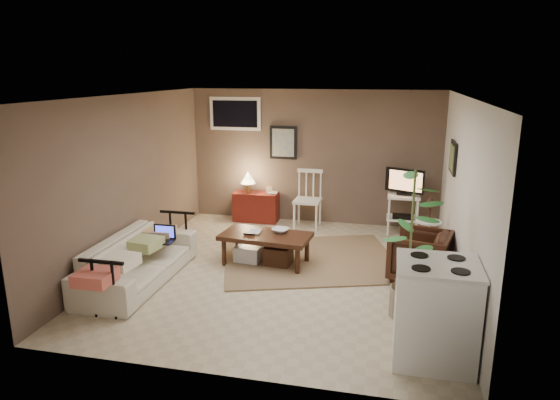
% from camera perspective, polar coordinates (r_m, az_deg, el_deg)
% --- Properties ---
extents(floor, '(5.00, 5.00, 0.00)m').
position_cam_1_polar(floor, '(7.00, 0.43, -8.22)').
color(floor, '#C1B293').
rests_on(floor, ground).
extents(art_back, '(0.50, 0.03, 0.60)m').
position_cam_1_polar(art_back, '(9.07, 0.38, 6.57)').
color(art_back, black).
extents(art_right, '(0.03, 0.60, 0.45)m').
position_cam_1_polar(art_right, '(7.50, 19.17, 4.63)').
color(art_right, black).
extents(window, '(0.96, 0.03, 0.60)m').
position_cam_1_polar(window, '(9.25, -5.14, 9.79)').
color(window, white).
extents(rug, '(2.98, 2.66, 0.02)m').
position_cam_1_polar(rug, '(7.42, 3.44, -6.79)').
color(rug, olive).
rests_on(rug, floor).
extents(coffee_table, '(1.32, 0.78, 0.48)m').
position_cam_1_polar(coffee_table, '(7.19, -1.71, -5.31)').
color(coffee_table, '#3E1A10').
rests_on(coffee_table, floor).
extents(sofa, '(0.60, 2.07, 0.81)m').
position_cam_1_polar(sofa, '(6.82, -15.95, -5.78)').
color(sofa, beige).
rests_on(sofa, floor).
extents(sofa_pillows, '(0.40, 1.97, 0.14)m').
position_cam_1_polar(sofa_pillows, '(6.57, -16.60, -5.75)').
color(sofa_pillows, '#F0E4C6').
rests_on(sofa_pillows, sofa).
extents(sofa_end_rails, '(0.56, 2.06, 0.69)m').
position_cam_1_polar(sofa_end_rails, '(6.78, -15.02, -6.33)').
color(sofa_end_rails, black).
rests_on(sofa_end_rails, floor).
extents(laptop, '(0.32, 0.23, 0.22)m').
position_cam_1_polar(laptop, '(6.99, -13.20, -4.07)').
color(laptop, black).
rests_on(laptop, sofa).
extents(red_console, '(0.81, 0.36, 0.94)m').
position_cam_1_polar(red_console, '(9.22, -2.83, -0.46)').
color(red_console, maroon).
rests_on(red_console, floor).
extents(spindle_chair, '(0.47, 0.47, 1.01)m').
position_cam_1_polar(spindle_chair, '(8.86, 3.18, -0.08)').
color(spindle_chair, white).
rests_on(spindle_chair, floor).
extents(tv_stand, '(0.64, 0.43, 1.13)m').
position_cam_1_polar(tv_stand, '(8.69, 13.94, 0.04)').
color(tv_stand, white).
rests_on(tv_stand, floor).
extents(side_table, '(0.36, 0.36, 0.96)m').
position_cam_1_polar(side_table, '(7.62, 16.68, -2.19)').
color(side_table, white).
rests_on(side_table, floor).
extents(armchair, '(0.83, 0.87, 0.74)m').
position_cam_1_polar(armchair, '(6.86, 15.67, -5.92)').
color(armchair, black).
rests_on(armchair, floor).
extents(potted_plant, '(0.43, 0.43, 1.72)m').
position_cam_1_polar(potted_plant, '(5.66, 14.72, -4.41)').
color(potted_plant, gray).
rests_on(potted_plant, floor).
extents(stove, '(0.76, 0.71, 1.00)m').
position_cam_1_polar(stove, '(5.06, 17.29, -12.11)').
color(stove, white).
rests_on(stove, floor).
extents(bowl, '(0.24, 0.11, 0.24)m').
position_cam_1_polar(bowl, '(7.16, 0.04, -2.82)').
color(bowl, '#3E1A10').
rests_on(bowl, coffee_table).
extents(book_table, '(0.16, 0.03, 0.22)m').
position_cam_1_polar(book_table, '(7.19, -3.54, -2.83)').
color(book_table, '#3E1A10').
rests_on(book_table, coffee_table).
extents(book_console, '(0.17, 0.04, 0.22)m').
position_cam_1_polar(book_console, '(9.10, -1.31, 1.47)').
color(book_console, '#3E1A10').
rests_on(book_console, red_console).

